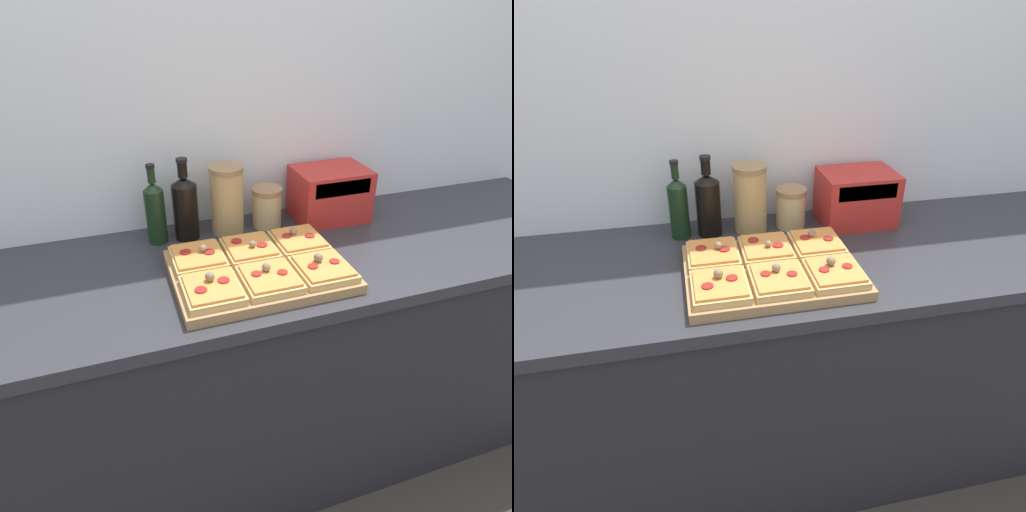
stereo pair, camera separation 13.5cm
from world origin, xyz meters
TOP-DOWN VIEW (x-y plane):
  - wall_back at (0.00, 0.67)m, footprint 6.00×0.06m
  - kitchen_counter at (0.00, 0.32)m, footprint 2.63×0.67m
  - cutting_board at (-0.02, 0.22)m, footprint 0.51×0.37m
  - pizza_slice_back_left at (-0.19, 0.31)m, footprint 0.15×0.17m
  - pizza_slice_back_center at (-0.02, 0.31)m, footprint 0.15×0.17m
  - pizza_slice_back_right at (0.14, 0.31)m, footprint 0.15×0.17m
  - pizza_slice_front_left at (-0.19, 0.13)m, footprint 0.15×0.17m
  - pizza_slice_front_center at (-0.02, 0.13)m, footprint 0.15×0.17m
  - pizza_slice_front_right at (0.14, 0.13)m, footprint 0.15×0.17m
  - olive_oil_bottle at (-0.28, 0.53)m, footprint 0.07×0.07m
  - wine_bottle at (-0.18, 0.53)m, footprint 0.08×0.08m
  - grain_jar_tall at (-0.03, 0.53)m, footprint 0.12×0.12m
  - grain_jar_short at (0.11, 0.53)m, footprint 0.11×0.11m
  - toaster_oven at (0.35, 0.52)m, footprint 0.28×0.20m

SIDE VIEW (x-z plane):
  - kitchen_counter at x=0.00m, z-range 0.00..0.94m
  - cutting_board at x=-0.02m, z-range 0.94..0.97m
  - pizza_slice_back_center at x=-0.02m, z-range 0.96..1.01m
  - pizza_slice_back_right at x=0.14m, z-range 0.96..1.01m
  - pizza_slice_back_left at x=-0.19m, z-range 0.96..1.01m
  - pizza_slice_front_center at x=-0.02m, z-range 0.96..1.01m
  - pizza_slice_front_left at x=-0.19m, z-range 0.96..1.01m
  - pizza_slice_front_right at x=0.14m, z-range 0.96..1.01m
  - grain_jar_short at x=0.11m, z-range 0.94..1.08m
  - toaster_oven at x=0.35m, z-range 0.94..1.13m
  - olive_oil_bottle at x=-0.28m, z-range 0.92..1.18m
  - wine_bottle at x=-0.18m, z-range 0.91..1.19m
  - grain_jar_tall at x=-0.03m, z-range 0.94..1.18m
  - wall_back at x=0.00m, z-range 0.00..2.50m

